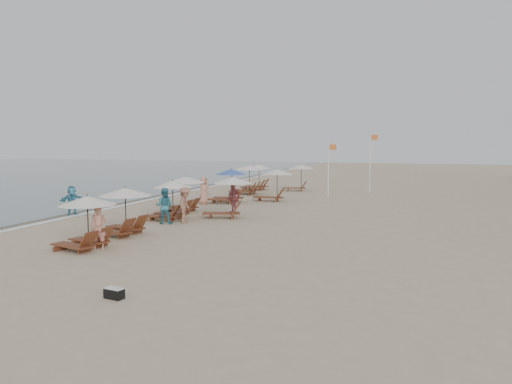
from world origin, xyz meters
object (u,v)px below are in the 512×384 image
(lounger_station_6, at_px, (256,178))
(beachgoer_near, at_px, (99,228))
(inland_station_1, at_px, (273,182))
(flag_pole_near, at_px, (329,167))
(beachgoer_far_b, at_px, (204,190))
(duffel_bag, at_px, (114,293))
(beachgoer_mid_a, at_px, (164,206))
(beachgoer_far_a, at_px, (233,198))
(lounger_station_3, at_px, (183,192))
(lounger_station_5, at_px, (246,180))
(inland_station_0, at_px, (228,193))
(inland_station_2, at_px, (299,174))
(lounger_station_2, at_px, (169,200))
(lounger_station_0, at_px, (84,221))
(lounger_station_1, at_px, (122,210))
(lounger_station_4, at_px, (228,187))
(beachgoer_mid_b, at_px, (185,205))
(waterline_walker, at_px, (72,201))

(lounger_station_6, relative_size, beachgoer_near, 1.54)
(inland_station_1, relative_size, flag_pole_near, 0.67)
(beachgoer_far_b, xyz_separation_m, duffel_bag, (5.85, -18.77, -0.77))
(beachgoer_mid_a, height_order, beachgoer_far_a, beachgoer_mid_a)
(lounger_station_3, distance_m, lounger_station_5, 10.59)
(lounger_station_3, relative_size, inland_station_0, 0.91)
(lounger_station_5, xyz_separation_m, inland_station_0, (3.05, -11.87, 0.21))
(inland_station_2, xyz_separation_m, beachgoer_near, (-2.16, -24.60, -0.60))
(beachgoer_mid_a, relative_size, duffel_bag, 3.25)
(inland_station_2, bearing_deg, inland_station_0, -91.01)
(beachgoer_far_a, height_order, beachgoer_far_b, beachgoer_far_b)
(beachgoer_near, bearing_deg, lounger_station_2, 71.87)
(lounger_station_0, distance_m, inland_station_0, 9.33)
(lounger_station_1, bearing_deg, duffel_bag, -57.96)
(lounger_station_4, bearing_deg, beachgoer_mid_a, -89.02)
(inland_station_2, distance_m, beachgoer_mid_b, 18.16)
(lounger_station_3, height_order, lounger_station_4, lounger_station_4)
(lounger_station_1, bearing_deg, beachgoer_far_a, 74.05)
(beachgoer_near, bearing_deg, flag_pole_near, 49.83)
(lounger_station_2, xyz_separation_m, waterline_walker, (-5.88, -0.37, -0.19))
(lounger_station_6, distance_m, beachgoer_far_b, 10.37)
(beachgoer_mid_b, bearing_deg, lounger_station_6, -4.61)
(beachgoer_far_b, bearing_deg, lounger_station_5, 0.55)
(lounger_station_1, relative_size, beachgoer_mid_a, 1.44)
(beachgoer_far_b, bearing_deg, lounger_station_4, -36.61)
(beachgoer_mid_a, bearing_deg, lounger_station_5, -98.87)
(beachgoer_far_a, height_order, flag_pole_near, flag_pole_near)
(duffel_bag, bearing_deg, lounger_station_6, 100.83)
(beachgoer_mid_b, height_order, beachgoer_far_a, beachgoer_mid_b)
(beachgoer_far_a, bearing_deg, lounger_station_4, -138.75)
(lounger_station_3, distance_m, inland_station_1, 7.70)
(lounger_station_0, xyz_separation_m, flag_pole_near, (5.96, 20.28, 1.21))
(lounger_station_5, distance_m, beachgoer_far_b, 6.90)
(lounger_station_2, xyz_separation_m, inland_station_0, (2.75, 1.49, 0.31))
(lounger_station_1, height_order, beachgoer_near, lounger_station_1)
(inland_station_1, height_order, beachgoer_mid_a, inland_station_1)
(beachgoer_mid_a, height_order, waterline_walker, beachgoer_mid_a)
(lounger_station_6, bearing_deg, waterline_walker, -106.95)
(lounger_station_0, xyz_separation_m, lounger_station_4, (-0.11, 15.32, -0.03))
(inland_station_0, bearing_deg, lounger_station_3, 158.86)
(lounger_station_0, relative_size, inland_station_0, 0.89)
(lounger_station_0, height_order, beachgoer_near, lounger_station_0)
(lounger_station_4, bearing_deg, lounger_station_5, 95.85)
(lounger_station_1, height_order, beachgoer_far_b, lounger_station_1)
(lounger_station_6, height_order, inland_station_0, inland_station_0)
(lounger_station_4, xyz_separation_m, beachgoer_near, (0.59, -15.08, -0.24))
(inland_station_0, relative_size, beachgoer_near, 1.67)
(lounger_station_3, xyz_separation_m, lounger_station_4, (0.84, 5.02, -0.14))
(waterline_walker, bearing_deg, inland_station_2, -2.86)
(lounger_station_3, relative_size, waterline_walker, 1.51)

